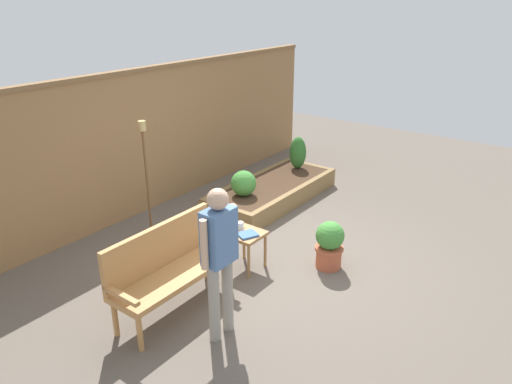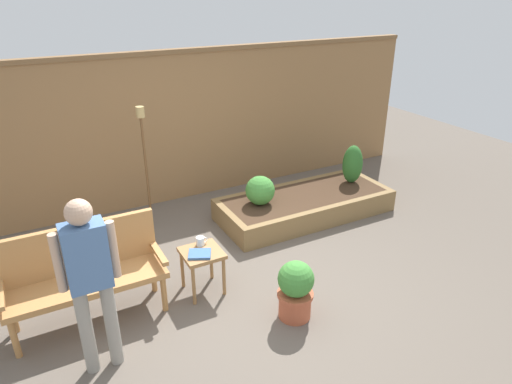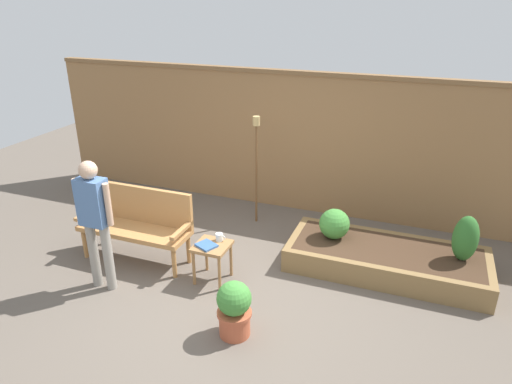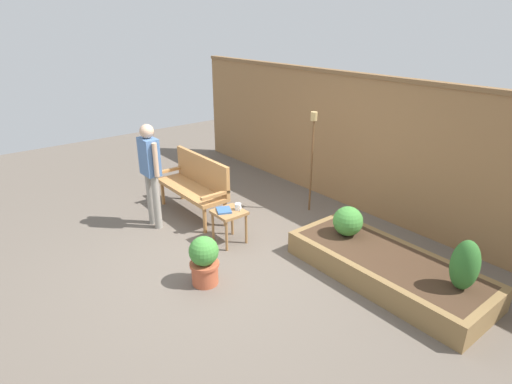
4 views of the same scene
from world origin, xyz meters
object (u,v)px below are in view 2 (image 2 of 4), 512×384
person_by_bench (89,273)px  side_table (202,258)px  book_on_table (200,254)px  potted_boxwood (295,289)px  garden_bench (83,268)px  cup_on_table (201,241)px  tiki_torch (144,146)px  shrub_near_bench (260,190)px  shrub_far_corner (353,164)px

person_by_bench → side_table: bearing=26.9°
book_on_table → potted_boxwood: (0.67, -0.74, -0.18)m
garden_bench → book_on_table: bearing=-11.3°
garden_bench → cup_on_table: bearing=-1.7°
book_on_table → tiki_torch: size_ratio=0.14×
person_by_bench → garden_bench: bearing=88.8°
shrub_near_bench → side_table: bearing=-140.7°
cup_on_table → potted_boxwood: 1.11m
side_table → tiki_torch: bearing=92.4°
garden_bench → potted_boxwood: (1.74, -0.96, -0.23)m
cup_on_table → garden_bench: bearing=178.3°
book_on_table → shrub_near_bench: bearing=64.9°
shrub_near_bench → tiki_torch: size_ratio=0.24×
potted_boxwood → shrub_far_corner: 2.80m
side_table → tiki_torch: tiki_torch is taller
side_table → shrub_near_bench: size_ratio=1.24×
cup_on_table → potted_boxwood: size_ratio=0.20×
garden_bench → person_by_bench: (-0.02, -0.73, 0.39)m
potted_boxwood → shrub_near_bench: (0.61, 1.81, 0.18)m
garden_bench → potted_boxwood: 2.00m
garden_bench → shrub_near_bench: 2.50m
cup_on_table → tiki_torch: (-0.11, 1.52, 0.59)m
side_table → person_by_bench: size_ratio=0.31×
side_table → cup_on_table: bearing=71.8°
cup_on_table → person_by_bench: bearing=-149.2°
person_by_bench → shrub_far_corner: bearing=22.2°
potted_boxwood → cup_on_table: bearing=122.3°
garden_bench → book_on_table: size_ratio=6.55×
shrub_far_corner → tiki_torch: tiki_torch is taller
tiki_torch → person_by_bench: bearing=-115.6°
book_on_table → shrub_far_corner: 2.99m
shrub_near_bench → shrub_far_corner: size_ratio=0.69×
shrub_far_corner → tiki_torch: 2.94m
shrub_near_bench → cup_on_table: bearing=-143.4°
cup_on_table → shrub_far_corner: (2.71, 0.88, 0.06)m
cup_on_table → shrub_near_bench: (1.19, 0.88, -0.03)m
garden_bench → cup_on_table: 1.16m
side_table → person_by_bench: (-1.13, -0.57, 0.54)m
side_table → tiki_torch: 1.80m
garden_bench → person_by_bench: bearing=-91.2°
garden_bench → book_on_table: 1.10m
side_table → tiki_torch: size_ratio=0.30×
garden_bench → tiki_torch: bearing=54.8°
side_table → shrub_near_bench: (1.23, 1.01, 0.10)m
potted_boxwood → tiki_torch: 2.66m
garden_bench → potted_boxwood: bearing=-28.8°
garden_bench → shrub_far_corner: garden_bench is taller
person_by_bench → tiki_torch: bearing=64.4°
cup_on_table → tiki_torch: bearing=94.1°
person_by_bench → shrub_near_bench: bearing=33.8°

